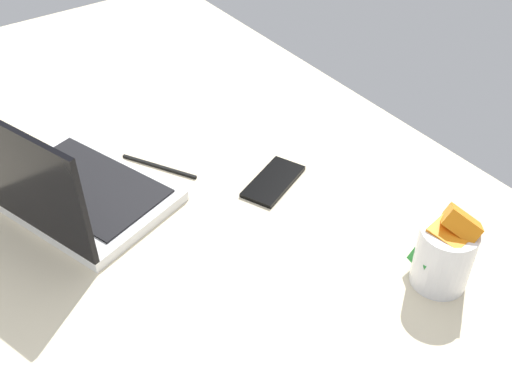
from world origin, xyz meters
The scene contains 5 objects.
bed_mattress centered at (0.00, 0.00, 9.00)cm, with size 180.00×140.00×18.00cm, color beige.
laptop centered at (4.75, 1.28, 22.41)cm, with size 38.64×32.37×23.00cm.
snack_cup centered at (-46.92, -40.35, 24.19)cm, with size 9.76×10.55×15.02cm.
cell_phone centered at (-11.46, -33.67, 18.40)cm, with size 6.80×14.00×0.80cm, color black.
charger_cable centered at (5.69, -17.89, 18.30)cm, with size 17.00×0.60×0.60cm, color black.
Camera 1 is at (-83.11, 21.54, 91.58)cm, focal length 42.11 mm.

